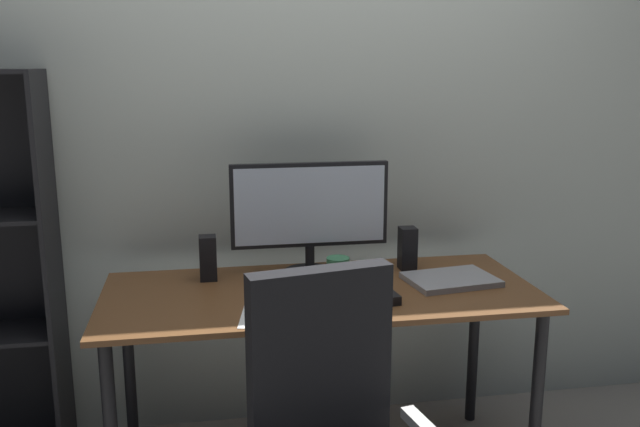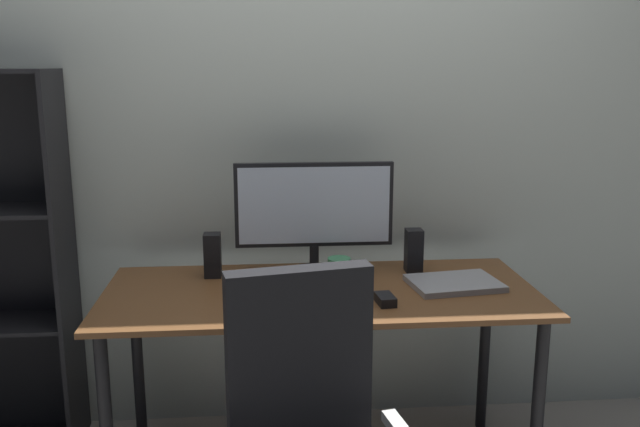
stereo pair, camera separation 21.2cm
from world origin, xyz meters
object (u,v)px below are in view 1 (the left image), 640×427
Objects in this scene: monitor at (310,210)px; keyboard at (329,302)px; coffee_mug at (338,271)px; speaker_left at (208,258)px; mouse at (389,297)px; desk at (321,312)px; laptop at (451,279)px; speaker_right at (407,248)px.

monitor is 0.43m from keyboard.
speaker_left is at bearing 163.16° from coffee_mug.
coffee_mug is at bearing -61.70° from monitor.
keyboard is 0.21m from mouse.
mouse is at bearing -38.44° from desk.
keyboard is 0.53m from speaker_left.
speaker_left reaches higher than desk.
mouse reaches higher than laptop.
keyboard is (0.00, -0.15, 0.10)m from desk.
mouse is at bearing -57.94° from coffee_mug.
keyboard is 0.91× the size of laptop.
mouse is 0.56× the size of speaker_left.
desk is 9.20× the size of speaker_left.
speaker_right is at bearing -1.15° from monitor.
speaker_right is (0.38, 0.19, 0.17)m from desk.
coffee_mug is 0.32× the size of laptop.
speaker_left is (-0.89, 0.19, 0.07)m from laptop.
monitor is at bearing 118.30° from coffee_mug.
coffee_mug is 0.61× the size of speaker_left.
speaker_right is (0.78, 0.00, 0.00)m from speaker_left.
speaker_left reaches higher than coffee_mug.
coffee_mug is 0.43m from laptop.
mouse is (0.21, -0.01, 0.01)m from keyboard.
coffee_mug is (0.07, 0.20, 0.04)m from keyboard.
keyboard is at bearing 170.65° from mouse.
keyboard reaches higher than desk.
speaker_right reaches higher than laptop.
laptop is (0.49, 0.15, 0.00)m from keyboard.
coffee_mug is at bearing 33.85° from desk.
laptop is (0.49, 0.00, 0.10)m from desk.
monitor is 6.31× the size of mouse.
laptop is 1.88× the size of speaker_left.
laptop is at bearing -59.88° from speaker_right.
speaker_right is (0.39, -0.01, -0.17)m from monitor.
speaker_right reaches higher than mouse.
keyboard is 2.80× the size of coffee_mug.
mouse is 0.56× the size of speaker_right.
monitor is at bearing 1.15° from speaker_left.
coffee_mug is 0.49m from speaker_left.
speaker_left is (-0.47, 0.14, 0.03)m from coffee_mug.
speaker_right is at bearing 26.64° from desk.
speaker_left is 0.78m from speaker_right.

